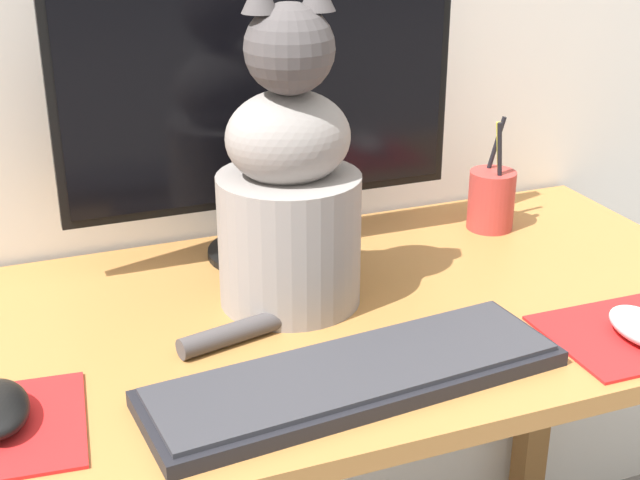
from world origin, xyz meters
The scene contains 6 objects.
desk centered at (0.00, 0.00, 0.61)m, with size 1.12×0.59×0.73m.
monitor centered at (-0.04, 0.20, 0.95)m, with size 0.57×0.17×0.40m.
keyboard centered at (-0.06, -0.18, 0.74)m, with size 0.49×0.19×0.02m.
mousepad_right centered at (0.30, -0.20, 0.73)m, with size 0.19×0.17×0.00m.
cat centered at (-0.05, 0.04, 0.89)m, with size 0.28×0.22×0.42m.
pen_cup centered at (0.33, 0.17, 0.78)m, with size 0.07×0.07×0.18m.
Camera 1 is at (-0.40, -0.95, 1.27)m, focal length 50.00 mm.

